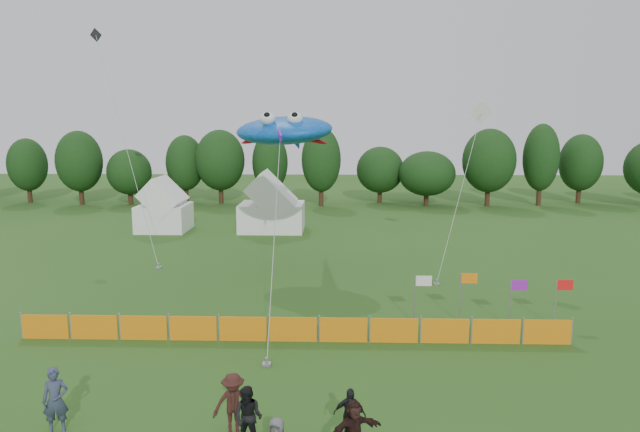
{
  "coord_description": "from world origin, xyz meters",
  "views": [
    {
      "loc": [
        0.61,
        -14.78,
        8.63
      ],
      "look_at": [
        0.0,
        6.0,
        5.2
      ],
      "focal_mm": 32.0,
      "sensor_mm": 36.0,
      "label": 1
    }
  ],
  "objects_px": {
    "spectator_f": "(354,429)",
    "spectator_a": "(55,400)",
    "tent_left": "(164,209)",
    "tent_right": "(272,208)",
    "spectator_b": "(248,417)",
    "barrier_fence": "(293,329)",
    "spectator_d": "(350,415)",
    "spectator_c": "(233,404)",
    "stingray_kite": "(285,131)"
  },
  "relations": [
    {
      "from": "barrier_fence",
      "to": "spectator_a",
      "type": "xyz_separation_m",
      "value": [
        -6.12,
        -6.9,
        0.45
      ]
    },
    {
      "from": "tent_left",
      "to": "spectator_b",
      "type": "distance_m",
      "value": 32.82
    },
    {
      "from": "barrier_fence",
      "to": "spectator_c",
      "type": "height_order",
      "value": "spectator_c"
    },
    {
      "from": "spectator_a",
      "to": "spectator_b",
      "type": "xyz_separation_m",
      "value": [
        5.5,
        -0.58,
        -0.11
      ]
    },
    {
      "from": "stingray_kite",
      "to": "spectator_f",
      "type": "bearing_deg",
      "value": -79.99
    },
    {
      "from": "tent_right",
      "to": "spectator_c",
      "type": "relative_size",
      "value": 2.91
    },
    {
      "from": "tent_right",
      "to": "spectator_d",
      "type": "bearing_deg",
      "value": -79.68
    },
    {
      "from": "barrier_fence",
      "to": "stingray_kite",
      "type": "xyz_separation_m",
      "value": [
        -1.34,
        12.14,
        7.63
      ]
    },
    {
      "from": "tent_right",
      "to": "barrier_fence",
      "type": "height_order",
      "value": "tent_right"
    },
    {
      "from": "tent_right",
      "to": "stingray_kite",
      "type": "bearing_deg",
      "value": -79.3
    },
    {
      "from": "tent_left",
      "to": "barrier_fence",
      "type": "xyz_separation_m",
      "value": [
        12.14,
        -23.23,
        -1.24
      ]
    },
    {
      "from": "tent_left",
      "to": "spectator_b",
      "type": "xyz_separation_m",
      "value": [
        11.52,
        -30.71,
        -0.89
      ]
    },
    {
      "from": "spectator_b",
      "to": "spectator_a",
      "type": "bearing_deg",
      "value": -169.57
    },
    {
      "from": "tent_left",
      "to": "spectator_f",
      "type": "relative_size",
      "value": 2.52
    },
    {
      "from": "tent_left",
      "to": "barrier_fence",
      "type": "relative_size",
      "value": 0.18
    },
    {
      "from": "tent_right",
      "to": "spectator_f",
      "type": "xyz_separation_m",
      "value": [
        5.67,
        -31.3,
        -1.06
      ]
    },
    {
      "from": "spectator_c",
      "to": "spectator_d",
      "type": "height_order",
      "value": "spectator_c"
    },
    {
      "from": "barrier_fence",
      "to": "spectator_b",
      "type": "bearing_deg",
      "value": -94.73
    },
    {
      "from": "tent_left",
      "to": "spectator_f",
      "type": "bearing_deg",
      "value": -65.25
    },
    {
      "from": "spectator_a",
      "to": "spectator_f",
      "type": "bearing_deg",
      "value": -22.74
    },
    {
      "from": "spectator_a",
      "to": "spectator_c",
      "type": "distance_m",
      "value": 4.98
    },
    {
      "from": "spectator_d",
      "to": "spectator_f",
      "type": "relative_size",
      "value": 0.99
    },
    {
      "from": "stingray_kite",
      "to": "tent_right",
      "type": "bearing_deg",
      "value": 100.7
    },
    {
      "from": "tent_left",
      "to": "barrier_fence",
      "type": "bearing_deg",
      "value": -62.41
    },
    {
      "from": "spectator_f",
      "to": "spectator_a",
      "type": "bearing_deg",
      "value": 146.31
    },
    {
      "from": "spectator_b",
      "to": "barrier_fence",
      "type": "bearing_deg",
      "value": 101.68
    },
    {
      "from": "tent_left",
      "to": "spectator_d",
      "type": "relative_size",
      "value": 2.55
    },
    {
      "from": "spectator_b",
      "to": "spectator_c",
      "type": "height_order",
      "value": "spectator_c"
    },
    {
      "from": "tent_left",
      "to": "spectator_f",
      "type": "xyz_separation_m",
      "value": [
        14.34,
        -31.1,
        -0.97
      ]
    },
    {
      "from": "spectator_c",
      "to": "stingray_kite",
      "type": "distance_m",
      "value": 20.3
    },
    {
      "from": "spectator_c",
      "to": "spectator_d",
      "type": "xyz_separation_m",
      "value": [
        3.24,
        -0.32,
        -0.11
      ]
    },
    {
      "from": "tent_left",
      "to": "tent_right",
      "type": "bearing_deg",
      "value": 1.32
    },
    {
      "from": "spectator_f",
      "to": "stingray_kite",
      "type": "relative_size",
      "value": 0.07
    },
    {
      "from": "spectator_b",
      "to": "stingray_kite",
      "type": "xyz_separation_m",
      "value": [
        -0.72,
        19.62,
        7.29
      ]
    },
    {
      "from": "tent_left",
      "to": "spectator_d",
      "type": "height_order",
      "value": "tent_left"
    },
    {
      "from": "spectator_a",
      "to": "spectator_d",
      "type": "distance_m",
      "value": 8.22
    },
    {
      "from": "tent_left",
      "to": "barrier_fence",
      "type": "distance_m",
      "value": 26.24
    },
    {
      "from": "spectator_b",
      "to": "spectator_d",
      "type": "relative_size",
      "value": 1.1
    },
    {
      "from": "tent_right",
      "to": "spectator_b",
      "type": "height_order",
      "value": "tent_right"
    },
    {
      "from": "tent_left",
      "to": "stingray_kite",
      "type": "relative_size",
      "value": 0.18
    },
    {
      "from": "tent_right",
      "to": "spectator_a",
      "type": "bearing_deg",
      "value": -95.0
    },
    {
      "from": "tent_right",
      "to": "spectator_a",
      "type": "distance_m",
      "value": 30.46
    },
    {
      "from": "barrier_fence",
      "to": "spectator_d",
      "type": "relative_size",
      "value": 14.26
    },
    {
      "from": "tent_right",
      "to": "barrier_fence",
      "type": "distance_m",
      "value": 23.73
    },
    {
      "from": "tent_left",
      "to": "spectator_a",
      "type": "distance_m",
      "value": 30.74
    },
    {
      "from": "spectator_c",
      "to": "spectator_f",
      "type": "bearing_deg",
      "value": -34.51
    },
    {
      "from": "spectator_f",
      "to": "stingray_kite",
      "type": "bearing_deg",
      "value": 72.96
    },
    {
      "from": "barrier_fence",
      "to": "spectator_f",
      "type": "xyz_separation_m",
      "value": [
        2.19,
        -7.87,
        0.28
      ]
    },
    {
      "from": "spectator_b",
      "to": "stingray_kite",
      "type": "relative_size",
      "value": 0.08
    },
    {
      "from": "spectator_d",
      "to": "barrier_fence",
      "type": "bearing_deg",
      "value": 114.39
    }
  ]
}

